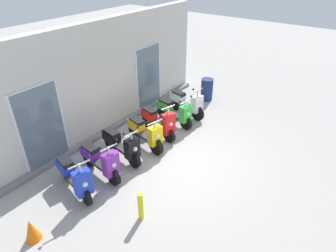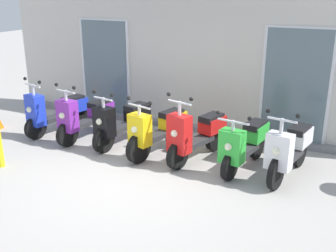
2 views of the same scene
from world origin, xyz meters
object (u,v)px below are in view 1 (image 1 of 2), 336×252
scooter_black (121,144)px  curb_bollard (141,206)px  scooter_blue (74,176)px  scooter_green (174,111)px  traffic_cone (31,230)px  scooter_white (187,103)px  trash_bin (207,89)px  scooter_red (159,121)px  scooter_purple (100,160)px  scooter_yellow (145,133)px

scooter_black → curb_bollard: size_ratio=2.29×
scooter_blue → scooter_green: (4.11, -0.03, -0.01)m
scooter_black → curb_bollard: scooter_black is taller
traffic_cone → scooter_white: bearing=3.2°
scooter_black → trash_bin: scooter_black is taller
scooter_black → scooter_red: scooter_red is taller
scooter_blue → scooter_green: scooter_blue is taller
scooter_purple → scooter_yellow: size_ratio=1.00×
scooter_red → scooter_white: bearing=0.1°
scooter_blue → scooter_red: 3.23m
scooter_black → curb_bollard: (-1.34, -1.84, -0.13)m
scooter_black → traffic_cone: size_ratio=3.08×
scooter_blue → scooter_green: bearing=-0.5°
scooter_white → traffic_cone: scooter_white is taller
scooter_black → scooter_red: size_ratio=1.02×
scooter_green → trash_bin: size_ratio=1.80×
scooter_blue → scooter_black: (1.63, 0.03, -0.00)m
scooter_yellow → curb_bollard: 2.78m
traffic_cone → scooter_purple: bearing=9.2°
scooter_blue → scooter_white: size_ratio=0.99×
curb_bollard → trash_bin: (6.11, 1.84, 0.08)m
scooter_white → trash_bin: size_ratio=1.85×
scooter_blue → scooter_white: 4.86m
scooter_black → trash_bin: size_ratio=1.87×
scooter_red → traffic_cone: bearing=-175.7°
scooter_white → curb_bollard: scooter_white is taller
scooter_purple → trash_bin: size_ratio=1.84×
scooter_green → scooter_purple: bearing=-179.9°
scooter_red → scooter_green: (0.88, 0.01, -0.02)m
scooter_green → trash_bin: 2.29m
traffic_cone → curb_bollard: size_ratio=0.74×
scooter_black → curb_bollard: 2.28m
scooter_purple → scooter_yellow: bearing=-2.5°
scooter_red → scooter_green: size_ratio=1.02×
scooter_green → trash_bin: scooter_green is taller
scooter_yellow → scooter_black: bearing=170.9°
scooter_blue → scooter_purple: bearing=-2.7°
scooter_green → curb_bollard: bearing=-155.0°
scooter_black → scooter_green: bearing=-1.4°
scooter_purple → scooter_black: scooter_purple is taller
scooter_white → traffic_cone: 6.29m
traffic_cone → scooter_green: bearing=3.7°
scooter_black → trash_bin: (4.77, -0.00, -0.05)m
curb_bollard → scooter_green: bearing=25.0°
trash_bin → scooter_red: bearing=-178.8°
scooter_yellow → trash_bin: (3.91, 0.13, -0.04)m
traffic_cone → scooter_red: bearing=4.3°
scooter_yellow → scooter_green: size_ratio=1.03×
scooter_white → scooter_green: bearing=179.6°
scooter_blue → trash_bin: bearing=0.2°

